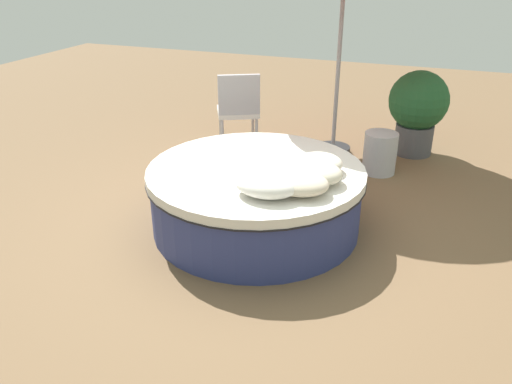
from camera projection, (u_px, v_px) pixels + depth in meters
ground_plane at (256, 226)px, 4.83m from camera, size 16.00×16.00×0.00m
round_bed at (256, 197)px, 4.70m from camera, size 1.97×1.97×0.60m
throw_pillow_0 at (267, 184)px, 4.04m from camera, size 0.52×0.39×0.18m
throw_pillow_1 at (297, 183)px, 4.08m from camera, size 0.51×0.39×0.17m
throw_pillow_2 at (316, 173)px, 4.26m from camera, size 0.45×0.39×0.17m
throw_pillow_3 at (320, 163)px, 4.47m from camera, size 0.40×0.38×0.16m
patio_chair at (238, 106)px, 6.51m from camera, size 0.69×0.68×0.98m
planter at (418, 108)px, 6.30m from camera, size 0.73×0.73×1.05m
side_table at (380, 153)px, 5.89m from camera, size 0.38×0.38×0.48m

